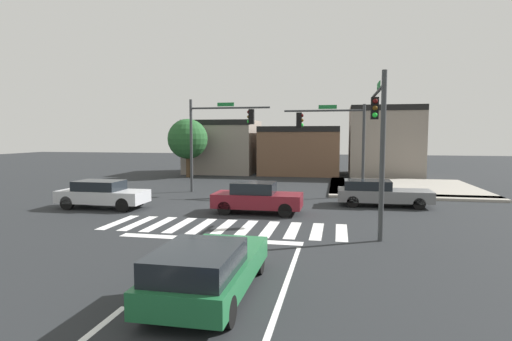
{
  "coord_description": "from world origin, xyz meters",
  "views": [
    {
      "loc": [
        4.54,
        -20.5,
        3.75
      ],
      "look_at": [
        0.09,
        1.75,
        1.79
      ],
      "focal_mm": 28.97,
      "sensor_mm": 36.0,
      "label": 1
    }
  ],
  "objects_px": {
    "traffic_signal_southeast": "(379,126)",
    "car_gray": "(380,193)",
    "roadside_tree": "(188,139)",
    "car_green": "(208,268)",
    "traffic_signal_northwest": "(217,129)",
    "traffic_signal_northeast": "(334,132)",
    "car_silver": "(102,194)",
    "car_maroon": "(257,198)"
  },
  "relations": [
    {
      "from": "traffic_signal_northwest",
      "to": "car_gray",
      "type": "bearing_deg",
      "value": -18.11
    },
    {
      "from": "traffic_signal_southeast",
      "to": "car_silver",
      "type": "distance_m",
      "value": 13.95
    },
    {
      "from": "traffic_signal_northwest",
      "to": "car_silver",
      "type": "relative_size",
      "value": 1.35
    },
    {
      "from": "car_green",
      "to": "roadside_tree",
      "type": "distance_m",
      "value": 27.72
    },
    {
      "from": "car_green",
      "to": "traffic_signal_northwest",
      "type": "bearing_deg",
      "value": 15.82
    },
    {
      "from": "traffic_signal_southeast",
      "to": "car_silver",
      "type": "relative_size",
      "value": 1.34
    },
    {
      "from": "traffic_signal_southeast",
      "to": "traffic_signal_northwest",
      "type": "relative_size",
      "value": 0.99
    },
    {
      "from": "roadside_tree",
      "to": "car_green",
      "type": "bearing_deg",
      "value": -68.44
    },
    {
      "from": "traffic_signal_southeast",
      "to": "roadside_tree",
      "type": "bearing_deg",
      "value": 39.05
    },
    {
      "from": "traffic_signal_northwest",
      "to": "car_green",
      "type": "distance_m",
      "value": 17.87
    },
    {
      "from": "traffic_signal_northeast",
      "to": "traffic_signal_southeast",
      "type": "bearing_deg",
      "value": 101.1
    },
    {
      "from": "traffic_signal_southeast",
      "to": "car_gray",
      "type": "bearing_deg",
      "value": -6.5
    },
    {
      "from": "traffic_signal_southeast",
      "to": "car_gray",
      "type": "relative_size",
      "value": 1.25
    },
    {
      "from": "traffic_signal_northwest",
      "to": "roadside_tree",
      "type": "height_order",
      "value": "traffic_signal_northwest"
    },
    {
      "from": "traffic_signal_northwest",
      "to": "car_maroon",
      "type": "distance_m",
      "value": 8.26
    },
    {
      "from": "car_gray",
      "to": "traffic_signal_northwest",
      "type": "bearing_deg",
      "value": 161.89
    },
    {
      "from": "traffic_signal_northwest",
      "to": "car_silver",
      "type": "xyz_separation_m",
      "value": [
        -4.14,
        -6.76,
        -3.37
      ]
    },
    {
      "from": "car_silver",
      "to": "car_green",
      "type": "height_order",
      "value": "car_silver"
    },
    {
      "from": "car_maroon",
      "to": "roadside_tree",
      "type": "relative_size",
      "value": 0.82
    },
    {
      "from": "traffic_signal_northeast",
      "to": "car_green",
      "type": "distance_m",
      "value": 17.35
    },
    {
      "from": "car_maroon",
      "to": "roadside_tree",
      "type": "distance_m",
      "value": 18.03
    },
    {
      "from": "traffic_signal_southeast",
      "to": "car_green",
      "type": "distance_m",
      "value": 9.52
    },
    {
      "from": "car_green",
      "to": "traffic_signal_northeast",
      "type": "bearing_deg",
      "value": -8.83
    },
    {
      "from": "car_gray",
      "to": "car_silver",
      "type": "bearing_deg",
      "value": -165.83
    },
    {
      "from": "traffic_signal_southeast",
      "to": "roadside_tree",
      "type": "height_order",
      "value": "traffic_signal_southeast"
    },
    {
      "from": "car_gray",
      "to": "car_maroon",
      "type": "bearing_deg",
      "value": -151.51
    },
    {
      "from": "car_silver",
      "to": "car_gray",
      "type": "distance_m",
      "value": 14.44
    },
    {
      "from": "car_green",
      "to": "car_gray",
      "type": "distance_m",
      "value": 14.57
    },
    {
      "from": "car_silver",
      "to": "car_gray",
      "type": "xyz_separation_m",
      "value": [
        14.01,
        3.54,
        -0.05
      ]
    },
    {
      "from": "traffic_signal_northeast",
      "to": "traffic_signal_northwest",
      "type": "bearing_deg",
      "value": -0.23
    },
    {
      "from": "car_green",
      "to": "roadside_tree",
      "type": "bearing_deg",
      "value": 21.56
    },
    {
      "from": "traffic_signal_northeast",
      "to": "roadside_tree",
      "type": "xyz_separation_m",
      "value": [
        -12.76,
        8.81,
        -0.52
      ]
    },
    {
      "from": "traffic_signal_southeast",
      "to": "car_gray",
      "type": "xyz_separation_m",
      "value": [
        0.67,
        5.92,
        -3.38
      ]
    },
    {
      "from": "traffic_signal_northeast",
      "to": "car_gray",
      "type": "distance_m",
      "value": 5.16
    },
    {
      "from": "car_silver",
      "to": "roadside_tree",
      "type": "distance_m",
      "value": 15.81
    },
    {
      "from": "traffic_signal_northeast",
      "to": "car_silver",
      "type": "xyz_separation_m",
      "value": [
        -11.54,
        -6.73,
        -3.16
      ]
    },
    {
      "from": "car_silver",
      "to": "roadside_tree",
      "type": "relative_size",
      "value": 0.87
    },
    {
      "from": "traffic_signal_northeast",
      "to": "traffic_signal_northwest",
      "type": "relative_size",
      "value": 0.93
    },
    {
      "from": "car_gray",
      "to": "roadside_tree",
      "type": "height_order",
      "value": "roadside_tree"
    },
    {
      "from": "traffic_signal_northeast",
      "to": "traffic_signal_northwest",
      "type": "xyz_separation_m",
      "value": [
        -7.4,
        0.03,
        0.21
      ]
    },
    {
      "from": "car_silver",
      "to": "traffic_signal_southeast",
      "type": "bearing_deg",
      "value": 169.85
    },
    {
      "from": "car_maroon",
      "to": "car_gray",
      "type": "height_order",
      "value": "car_maroon"
    }
  ]
}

